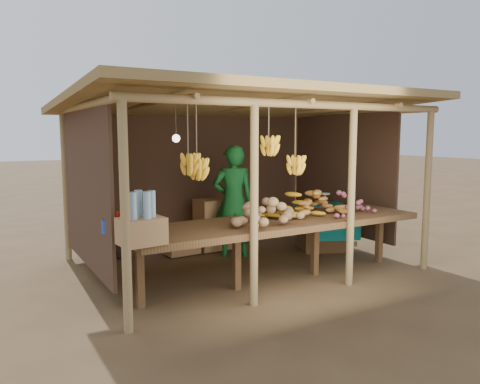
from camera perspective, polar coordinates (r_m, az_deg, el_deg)
ground at (r=6.86m, az=-0.00°, el=-8.74°), size 60.00×60.00×0.00m
stall_structure at (r=6.59m, az=-0.77°, el=7.51°), size 4.70×3.50×2.43m
counter at (r=5.91m, az=4.66°, el=-3.99°), size 3.90×1.05×0.80m
potato_heap at (r=5.53m, az=3.24°, el=-2.14°), size 1.26×1.02×0.37m
sweet_potato_heap at (r=6.30m, az=8.52°, el=-1.14°), size 1.00×0.67×0.36m
onion_heap at (r=6.35m, az=13.64°, el=-1.20°), size 0.83×0.61×0.35m
banana_pile at (r=6.09m, az=6.63°, el=-1.42°), size 0.75×0.59×0.35m
tomato_basin at (r=5.31m, az=-14.19°, el=-3.74°), size 0.43×0.43×0.23m
bottle_box at (r=4.66m, az=-11.94°, el=-3.82°), size 0.45×0.37×0.53m
vendor at (r=7.12m, az=-0.83°, el=-1.13°), size 0.73×0.61×1.70m
tarp_crate at (r=7.74m, az=10.04°, el=-4.04°), size 1.00×0.94×0.95m
carton_stack at (r=7.50m, az=-4.64°, el=-4.56°), size 1.10×0.45×0.81m
burlap_sacks at (r=7.31m, az=-15.27°, el=-5.88°), size 0.85×0.44×0.60m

